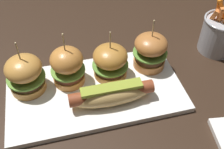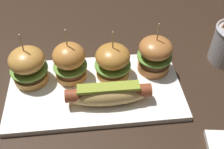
{
  "view_description": "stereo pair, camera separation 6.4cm",
  "coord_description": "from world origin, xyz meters",
  "px_view_note": "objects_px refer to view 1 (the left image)",
  "views": [
    {
      "loc": [
        -0.07,
        -0.44,
        0.51
      ],
      "look_at": [
        0.04,
        0.0,
        0.05
      ],
      "focal_mm": 44.33,
      "sensor_mm": 36.0,
      "label": 1
    },
    {
      "loc": [
        -0.01,
        -0.45,
        0.51
      ],
      "look_at": [
        0.04,
        0.0,
        0.05
      ],
      "focal_mm": 44.33,
      "sensor_mm": 36.0,
      "label": 2
    }
  ],
  "objects_px": {
    "hot_dog": "(112,94)",
    "platter_main": "(95,91)",
    "slider_center_left": "(67,66)",
    "slider_center_right": "(110,61)",
    "slider_far_right": "(150,51)",
    "fries_bucket": "(220,33)",
    "slider_far_left": "(25,74)"
  },
  "relations": [
    {
      "from": "platter_main",
      "to": "slider_center_left",
      "type": "distance_m",
      "value": 0.09
    },
    {
      "from": "slider_far_left",
      "to": "slider_center_right",
      "type": "bearing_deg",
      "value": -0.38
    },
    {
      "from": "fries_bucket",
      "to": "slider_center_right",
      "type": "bearing_deg",
      "value": -172.57
    },
    {
      "from": "slider_far_left",
      "to": "fries_bucket",
      "type": "height_order",
      "value": "slider_far_left"
    },
    {
      "from": "slider_far_left",
      "to": "slider_center_right",
      "type": "xyz_separation_m",
      "value": [
        0.2,
        -0.0,
        -0.0
      ]
    },
    {
      "from": "platter_main",
      "to": "hot_dog",
      "type": "height_order",
      "value": "hot_dog"
    },
    {
      "from": "slider_far_right",
      "to": "fries_bucket",
      "type": "distance_m",
      "value": 0.22
    },
    {
      "from": "slider_far_left",
      "to": "slider_center_right",
      "type": "distance_m",
      "value": 0.2
    },
    {
      "from": "hot_dog",
      "to": "slider_center_left",
      "type": "height_order",
      "value": "slider_center_left"
    },
    {
      "from": "hot_dog",
      "to": "slider_far_right",
      "type": "bearing_deg",
      "value": 38.34
    },
    {
      "from": "slider_center_left",
      "to": "slider_center_right",
      "type": "bearing_deg",
      "value": -1.21
    },
    {
      "from": "hot_dog",
      "to": "platter_main",
      "type": "bearing_deg",
      "value": 120.8
    },
    {
      "from": "slider_far_left",
      "to": "platter_main",
      "type": "bearing_deg",
      "value": -15.68
    },
    {
      "from": "slider_far_left",
      "to": "hot_dog",
      "type": "bearing_deg",
      "value": -26.58
    },
    {
      "from": "slider_center_left",
      "to": "slider_far_left",
      "type": "bearing_deg",
      "value": -179.51
    },
    {
      "from": "slider_center_right",
      "to": "slider_far_right",
      "type": "height_order",
      "value": "slider_far_right"
    },
    {
      "from": "slider_center_right",
      "to": "slider_far_right",
      "type": "relative_size",
      "value": 0.94
    },
    {
      "from": "hot_dog",
      "to": "slider_center_left",
      "type": "xyz_separation_m",
      "value": [
        -0.08,
        0.09,
        0.02
      ]
    },
    {
      "from": "platter_main",
      "to": "slider_center_right",
      "type": "relative_size",
      "value": 3.19
    },
    {
      "from": "hot_dog",
      "to": "slider_center_right",
      "type": "relative_size",
      "value": 1.47
    },
    {
      "from": "hot_dog",
      "to": "fries_bucket",
      "type": "xyz_separation_m",
      "value": [
        0.34,
        0.13,
        0.01
      ]
    },
    {
      "from": "slider_center_right",
      "to": "platter_main",
      "type": "bearing_deg",
      "value": -138.87
    },
    {
      "from": "platter_main",
      "to": "slider_center_right",
      "type": "xyz_separation_m",
      "value": [
        0.05,
        0.04,
        0.05
      ]
    },
    {
      "from": "platter_main",
      "to": "slider_far_right",
      "type": "height_order",
      "value": "slider_far_right"
    },
    {
      "from": "slider_center_left",
      "to": "slider_center_right",
      "type": "distance_m",
      "value": 0.1
    },
    {
      "from": "slider_center_right",
      "to": "slider_far_right",
      "type": "distance_m",
      "value": 0.11
    },
    {
      "from": "hot_dog",
      "to": "slider_far_right",
      "type": "relative_size",
      "value": 1.39
    },
    {
      "from": "hot_dog",
      "to": "slider_far_right",
      "type": "xyz_separation_m",
      "value": [
        0.12,
        0.1,
        0.02
      ]
    },
    {
      "from": "slider_far_left",
      "to": "slider_center_left",
      "type": "height_order",
      "value": "slider_center_left"
    },
    {
      "from": "platter_main",
      "to": "slider_far_right",
      "type": "bearing_deg",
      "value": 18.25
    },
    {
      "from": "platter_main",
      "to": "slider_far_right",
      "type": "relative_size",
      "value": 3.01
    },
    {
      "from": "hot_dog",
      "to": "slider_far_left",
      "type": "distance_m",
      "value": 0.2
    }
  ]
}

